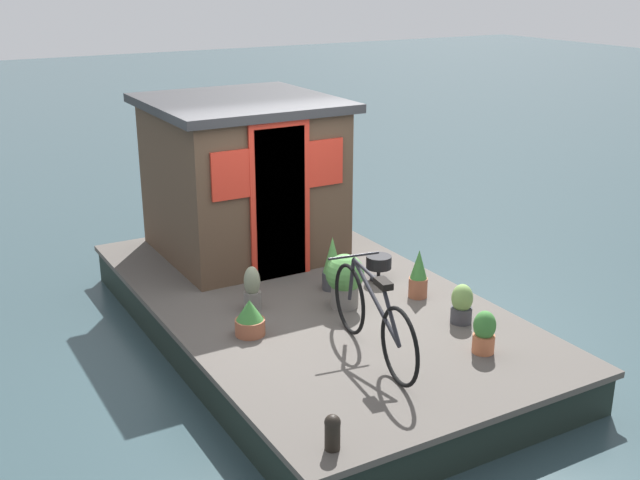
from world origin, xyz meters
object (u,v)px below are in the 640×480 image
at_px(potted_plant_basil, 250,318).
at_px(potted_plant_mint, 418,275).
at_px(potted_plant_fern, 332,264).
at_px(mooring_bollard, 332,431).
at_px(potted_plant_rosemary, 252,289).
at_px(potted_plant_succulent, 484,332).
at_px(bicycle, 373,317).
at_px(potted_plant_sage, 462,304).
at_px(potted_plant_ivy, 345,278).
at_px(charcoal_grill, 379,263).
at_px(houseboat_cabin, 243,176).

relative_size(potted_plant_basil, potted_plant_mint, 0.67).
relative_size(potted_plant_fern, potted_plant_basil, 1.67).
relative_size(potted_plant_basil, mooring_bollard, 1.27).
bearing_deg(mooring_bollard, potted_plant_fern, -30.65).
xyz_separation_m(potted_plant_rosemary, potted_plant_mint, (-0.58, -1.65, 0.03)).
height_order(potted_plant_basil, potted_plant_succulent, potted_plant_succulent).
distance_m(bicycle, potted_plant_sage, 1.17).
bearing_deg(potted_plant_ivy, potted_plant_succulent, -159.76).
xyz_separation_m(potted_plant_fern, potted_plant_sage, (-1.36, -0.66, -0.09)).
bearing_deg(potted_plant_succulent, mooring_bollard, 107.76).
distance_m(potted_plant_succulent, charcoal_grill, 1.93).
xyz_separation_m(potted_plant_fern, potted_plant_rosemary, (-0.06, 0.98, -0.06)).
height_order(potted_plant_ivy, potted_plant_mint, potted_plant_ivy).
relative_size(bicycle, potted_plant_ivy, 3.07).
relative_size(potted_plant_sage, charcoal_grill, 1.41).
relative_size(potted_plant_mint, charcoal_grill, 1.86).
distance_m(houseboat_cabin, potted_plant_fern, 1.73).
distance_m(potted_plant_succulent, mooring_bollard, 2.06).
bearing_deg(mooring_bollard, potted_plant_basil, -8.01).
bearing_deg(charcoal_grill, mooring_bollard, 140.39).
bearing_deg(bicycle, potted_plant_fern, -17.71).
height_order(potted_plant_rosemary, potted_plant_sage, potted_plant_rosemary).
xyz_separation_m(houseboat_cabin, potted_plant_basil, (-2.15, 0.93, -0.78)).
relative_size(houseboat_cabin, potted_plant_fern, 3.62).
xyz_separation_m(houseboat_cabin, potted_plant_fern, (-1.57, -0.32, -0.66)).
height_order(bicycle, potted_plant_basil, bicycle).
xyz_separation_m(potted_plant_fern, potted_plant_succulent, (-1.96, -0.43, -0.08)).
bearing_deg(potted_plant_sage, potted_plant_basil, 67.71).
bearing_deg(potted_plant_fern, charcoal_grill, -93.42).
bearing_deg(potted_plant_sage, bicycle, 97.77).
height_order(houseboat_cabin, potted_plant_succulent, houseboat_cabin).
distance_m(houseboat_cabin, mooring_bollard, 4.40).
bearing_deg(bicycle, potted_plant_rosemary, 18.68).
relative_size(bicycle, potted_plant_rosemary, 3.71).
xyz_separation_m(potted_plant_fern, mooring_bollard, (-2.59, 1.53, -0.13)).
xyz_separation_m(potted_plant_ivy, mooring_bollard, (-2.13, 1.41, -0.16)).
height_order(potted_plant_fern, potted_plant_succulent, potted_plant_fern).
height_order(potted_plant_basil, potted_plant_sage, potted_plant_sage).
xyz_separation_m(potted_plant_basil, potted_plant_rosemary, (0.52, -0.27, 0.05)).
xyz_separation_m(potted_plant_basil, potted_plant_mint, (-0.06, -1.92, 0.08)).
bearing_deg(potted_plant_rosemary, potted_plant_basil, 152.52).
distance_m(potted_plant_fern, potted_plant_succulent, 2.01).
distance_m(houseboat_cabin, bicycle, 3.15).
bearing_deg(potted_plant_mint, charcoal_grill, 8.80).
bearing_deg(houseboat_cabin, potted_plant_ivy, -174.64).
bearing_deg(potted_plant_succulent, potted_plant_mint, -10.57).
distance_m(potted_plant_basil, potted_plant_sage, 2.07).
distance_m(potted_plant_fern, potted_plant_ivy, 0.48).
bearing_deg(potted_plant_succulent, potted_plant_basil, 50.58).
xyz_separation_m(potted_plant_fern, potted_plant_mint, (-0.64, -0.67, -0.03)).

